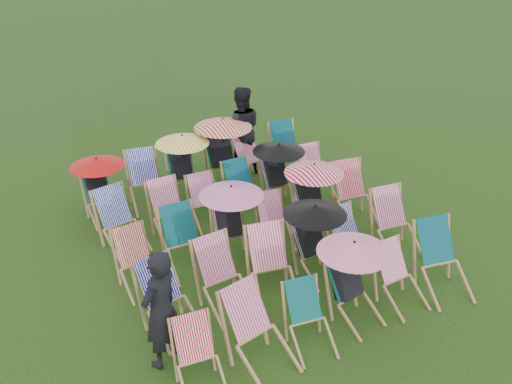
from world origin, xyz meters
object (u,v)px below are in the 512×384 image
deckchair_29 (289,149)px  person_rear (241,130)px  deckchair_5 (444,261)px  deckchair_0 (199,360)px  person_left (161,309)px

deckchair_29 → person_rear: person_rear is taller
person_rear → deckchair_29: bearing=173.7°
person_rear → deckchair_5: bearing=119.7°
person_rear → deckchair_0: bearing=79.1°
person_left → person_rear: (3.43, 4.53, 0.09)m
deckchair_5 → person_left: size_ratio=0.63×
deckchair_29 → person_left: 5.95m
deckchair_0 → person_rear: bearing=64.1°
deckchair_5 → deckchair_29: 4.65m
deckchair_0 → deckchair_5: (3.98, 0.01, 0.09)m
deckchair_0 → deckchair_5: deckchair_5 is taller
deckchair_29 → person_rear: size_ratio=0.53×
deckchair_0 → deckchair_5: bearing=6.2°
person_left → person_rear: size_ratio=0.90×
deckchair_0 → person_rear: size_ratio=0.45×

